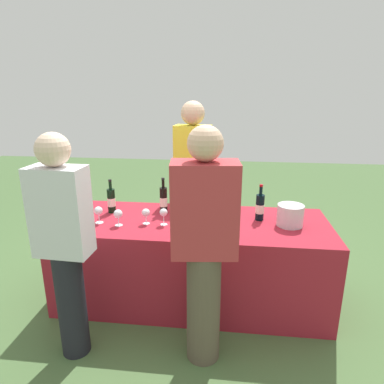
{
  "coord_description": "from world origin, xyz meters",
  "views": [
    {
      "loc": [
        0.3,
        -2.58,
        1.78
      ],
      "look_at": [
        0.0,
        0.0,
        0.99
      ],
      "focal_mm": 31.48,
      "sensor_mm": 36.0,
      "label": 1
    }
  ],
  "objects_px": {
    "wine_glass_3": "(164,213)",
    "guest_1": "(204,243)",
    "wine_glass_0": "(98,211)",
    "wine_glass_5": "(219,221)",
    "wine_glass_4": "(201,218)",
    "wine_bottle_1": "(164,200)",
    "wine_bottle_4": "(260,207)",
    "server_pouring": "(193,178)",
    "wine_glass_1": "(118,214)",
    "wine_bottle_3": "(227,200)",
    "wine_bottle_2": "(200,201)",
    "wine_bottle_0": "(111,200)",
    "guest_0": "(64,242)",
    "wine_glass_2": "(146,213)"
  },
  "relations": [
    {
      "from": "wine_glass_3",
      "to": "guest_1",
      "type": "relative_size",
      "value": 0.09
    },
    {
      "from": "wine_glass_0",
      "to": "wine_glass_5",
      "type": "distance_m",
      "value": 0.98
    },
    {
      "from": "wine_glass_4",
      "to": "wine_bottle_1",
      "type": "bearing_deg",
      "value": 135.76
    },
    {
      "from": "wine_bottle_4",
      "to": "server_pouring",
      "type": "distance_m",
      "value": 0.81
    },
    {
      "from": "wine_glass_0",
      "to": "wine_glass_1",
      "type": "relative_size",
      "value": 1.04
    },
    {
      "from": "wine_glass_3",
      "to": "wine_bottle_3",
      "type": "bearing_deg",
      "value": 33.36
    },
    {
      "from": "wine_bottle_1",
      "to": "wine_bottle_2",
      "type": "relative_size",
      "value": 0.96
    },
    {
      "from": "wine_bottle_0",
      "to": "wine_glass_5",
      "type": "height_order",
      "value": "wine_bottle_0"
    },
    {
      "from": "wine_bottle_1",
      "to": "server_pouring",
      "type": "height_order",
      "value": "server_pouring"
    },
    {
      "from": "wine_glass_0",
      "to": "server_pouring",
      "type": "bearing_deg",
      "value": 47.05
    },
    {
      "from": "wine_glass_1",
      "to": "guest_0",
      "type": "distance_m",
      "value": 0.58
    },
    {
      "from": "wine_bottle_3",
      "to": "wine_glass_0",
      "type": "height_order",
      "value": "wine_bottle_3"
    },
    {
      "from": "wine_glass_3",
      "to": "guest_1",
      "type": "height_order",
      "value": "guest_1"
    },
    {
      "from": "wine_bottle_2",
      "to": "wine_glass_4",
      "type": "distance_m",
      "value": 0.36
    },
    {
      "from": "wine_bottle_1",
      "to": "guest_1",
      "type": "distance_m",
      "value": 0.92
    },
    {
      "from": "wine_bottle_3",
      "to": "wine_bottle_4",
      "type": "bearing_deg",
      "value": -25.88
    },
    {
      "from": "wine_bottle_4",
      "to": "guest_0",
      "type": "height_order",
      "value": "guest_0"
    },
    {
      "from": "wine_bottle_0",
      "to": "wine_glass_1",
      "type": "distance_m",
      "value": 0.33
    },
    {
      "from": "wine_bottle_3",
      "to": "wine_glass_0",
      "type": "relative_size",
      "value": 2.29
    },
    {
      "from": "wine_glass_0",
      "to": "wine_glass_3",
      "type": "height_order",
      "value": "wine_glass_0"
    },
    {
      "from": "wine_glass_5",
      "to": "wine_glass_1",
      "type": "bearing_deg",
      "value": 175.85
    },
    {
      "from": "wine_glass_5",
      "to": "wine_bottle_4",
      "type": "bearing_deg",
      "value": 43.66
    },
    {
      "from": "wine_bottle_0",
      "to": "wine_bottle_4",
      "type": "xyz_separation_m",
      "value": [
        1.28,
        -0.04,
        0.0
      ]
    },
    {
      "from": "wine_bottle_3",
      "to": "guest_0",
      "type": "xyz_separation_m",
      "value": [
        -1.03,
        -0.94,
        -0.01
      ]
    },
    {
      "from": "wine_glass_3",
      "to": "wine_glass_5",
      "type": "xyz_separation_m",
      "value": [
        0.44,
        -0.11,
        -0.01
      ]
    },
    {
      "from": "wine_bottle_1",
      "to": "guest_1",
      "type": "height_order",
      "value": "guest_1"
    },
    {
      "from": "wine_bottle_0",
      "to": "wine_bottle_2",
      "type": "xyz_separation_m",
      "value": [
        0.78,
        0.04,
        0.01
      ]
    },
    {
      "from": "wine_bottle_1",
      "to": "wine_bottle_4",
      "type": "bearing_deg",
      "value": -4.73
    },
    {
      "from": "wine_bottle_3",
      "to": "guest_0",
      "type": "bearing_deg",
      "value": -137.46
    },
    {
      "from": "wine_bottle_0",
      "to": "wine_glass_3",
      "type": "distance_m",
      "value": 0.56
    },
    {
      "from": "wine_bottle_2",
      "to": "wine_glass_5",
      "type": "distance_m",
      "value": 0.43
    },
    {
      "from": "wine_bottle_0",
      "to": "server_pouring",
      "type": "height_order",
      "value": "server_pouring"
    },
    {
      "from": "wine_glass_4",
      "to": "wine_glass_2",
      "type": "bearing_deg",
      "value": 169.05
    },
    {
      "from": "wine_bottle_2",
      "to": "wine_glass_1",
      "type": "xyz_separation_m",
      "value": [
        -0.62,
        -0.33,
        -0.03
      ]
    },
    {
      "from": "wine_bottle_4",
      "to": "guest_0",
      "type": "xyz_separation_m",
      "value": [
        -1.3,
        -0.81,
        0.0
      ]
    },
    {
      "from": "wine_bottle_0",
      "to": "wine_glass_1",
      "type": "relative_size",
      "value": 2.22
    },
    {
      "from": "wine_glass_0",
      "to": "wine_glass_3",
      "type": "xyz_separation_m",
      "value": [
        0.53,
        0.02,
        -0.0
      ]
    },
    {
      "from": "wine_glass_4",
      "to": "guest_0",
      "type": "distance_m",
      "value": 0.99
    },
    {
      "from": "wine_bottle_0",
      "to": "wine_glass_4",
      "type": "xyz_separation_m",
      "value": [
        0.82,
        -0.32,
        -0.01
      ]
    },
    {
      "from": "wine_bottle_4",
      "to": "guest_0",
      "type": "distance_m",
      "value": 1.53
    },
    {
      "from": "wine_bottle_1",
      "to": "server_pouring",
      "type": "relative_size",
      "value": 0.19
    },
    {
      "from": "wine_bottle_0",
      "to": "wine_glass_0",
      "type": "distance_m",
      "value": 0.26
    },
    {
      "from": "wine_glass_1",
      "to": "guest_0",
      "type": "height_order",
      "value": "guest_0"
    },
    {
      "from": "wine_bottle_3",
      "to": "wine_glass_1",
      "type": "height_order",
      "value": "wine_bottle_3"
    },
    {
      "from": "wine_bottle_0",
      "to": "wine_glass_4",
      "type": "bearing_deg",
      "value": -21.15
    },
    {
      "from": "wine_glass_4",
      "to": "wine_bottle_3",
      "type": "bearing_deg",
      "value": 64.77
    },
    {
      "from": "wine_glass_4",
      "to": "guest_1",
      "type": "relative_size",
      "value": 0.09
    },
    {
      "from": "wine_bottle_3",
      "to": "wine_glass_5",
      "type": "xyz_separation_m",
      "value": [
        -0.06,
        -0.44,
        -0.02
      ]
    },
    {
      "from": "wine_bottle_4",
      "to": "guest_1",
      "type": "distance_m",
      "value": 0.85
    },
    {
      "from": "wine_glass_1",
      "to": "guest_1",
      "type": "height_order",
      "value": "guest_1"
    }
  ]
}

